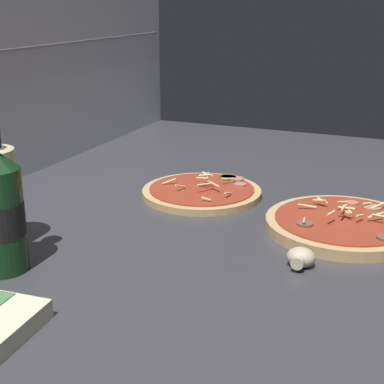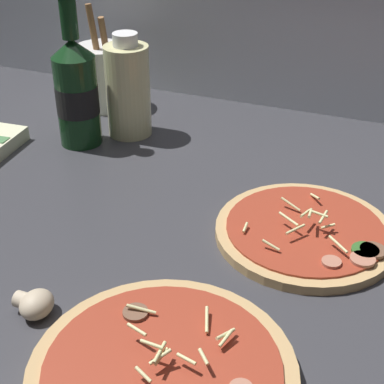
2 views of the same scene
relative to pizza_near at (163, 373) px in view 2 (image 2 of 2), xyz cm
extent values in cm
cube|color=#38383D|center=(-7.13, 25.35, -2.34)|extent=(160.00, 90.00, 2.50)
cylinder|color=tan|center=(-0.02, 0.02, -0.14)|extent=(26.42, 26.42, 1.89)
cylinder|color=#9E3823|center=(-0.02, 0.02, 0.96)|extent=(23.25, 23.25, 0.30)
cylinder|color=brown|center=(-5.59, 5.43, 1.31)|extent=(2.75, 2.75, 0.40)
cylinder|color=beige|center=(0.02, -0.45, 2.74)|extent=(1.78, 2.08, 1.05)
cylinder|color=beige|center=(4.59, 5.20, 2.15)|extent=(1.39, 2.62, 0.92)
cylinder|color=beige|center=(-0.06, -0.12, 2.42)|extent=(0.90, 2.04, 0.98)
cylinder|color=beige|center=(2.29, 0.49, 2.41)|extent=(2.18, 0.87, 0.39)
cylinder|color=beige|center=(-5.03, 5.71, 1.76)|extent=(3.26, 0.93, 0.87)
cylinder|color=beige|center=(-0.74, -2.60, 2.29)|extent=(2.06, 1.11, 0.73)
cylinder|color=beige|center=(1.98, 6.84, 1.74)|extent=(1.49, 3.24, 0.84)
cylinder|color=beige|center=(3.78, 1.11, 2.69)|extent=(1.59, 1.60, 0.59)
cylinder|color=beige|center=(-1.12, 0.14, 3.37)|extent=(2.42, 0.45, 0.38)
cylinder|color=beige|center=(-3.47, 1.67, 3.03)|extent=(2.44, 1.05, 0.37)
cylinder|color=beige|center=(4.79, 4.70, 2.13)|extent=(0.99, 2.23, 0.91)
cylinder|color=beige|center=(-0.14, -0.25, 3.07)|extent=(0.47, 2.79, 0.39)
cylinder|color=tan|center=(7.54, 29.19, -0.43)|extent=(23.80, 23.80, 1.31)
cylinder|color=#9E3823|center=(7.54, 29.19, 0.38)|extent=(20.94, 20.94, 0.30)
cylinder|color=#B7755B|center=(15.54, 24.62, 0.73)|extent=(3.11, 3.11, 0.40)
cylinder|color=#B7755B|center=(12.12, 22.65, 0.73)|extent=(2.40, 2.40, 0.40)
cylinder|color=brown|center=(16.49, 26.91, 0.73)|extent=(3.31, 3.31, 0.40)
cylinder|color=#336628|center=(15.60, 26.53, 0.73)|extent=(3.42, 3.42, 0.40)
cylinder|color=beige|center=(6.78, 26.15, 1.89)|extent=(2.02, 2.75, 0.49)
cylinder|color=beige|center=(9.71, 28.73, 2.86)|extent=(0.80, 2.64, 0.79)
cylinder|color=beige|center=(7.31, 36.22, 1.15)|extent=(1.86, 2.54, 1.21)
cylinder|color=beige|center=(4.59, 22.53, 1.27)|extent=(2.45, 0.67, 1.05)
cylinder|color=beige|center=(4.64, 32.56, 1.39)|extent=(3.04, 1.08, 1.34)
cylinder|color=beige|center=(0.41, 25.12, 1.04)|extent=(0.43, 1.85, 0.63)
cylinder|color=beige|center=(7.34, 29.11, 2.68)|extent=(0.98, 2.64, 0.74)
cylinder|color=beige|center=(5.47, 27.88, 2.06)|extent=(3.08, 2.01, 0.60)
cylinder|color=beige|center=(10.45, 28.99, 1.48)|extent=(1.82, 1.23, 0.77)
cylinder|color=beige|center=(8.02, 28.60, 3.15)|extent=(0.56, 2.72, 0.81)
cylinder|color=beige|center=(9.00, 29.01, 3.07)|extent=(2.64, 0.73, 0.54)
cylinder|color=beige|center=(12.36, 25.34, 1.59)|extent=(2.85, 2.33, 0.77)
cylinder|color=#143819|center=(-34.81, 42.90, 6.57)|extent=(7.14, 7.14, 15.30)
cone|color=#143819|center=(-34.81, 42.90, 15.70)|extent=(7.14, 7.14, 2.96)
cylinder|color=#143819|center=(-34.81, 42.90, 20.47)|extent=(2.71, 2.71, 6.58)
cylinder|color=black|center=(-34.81, 42.90, 6.87)|extent=(7.22, 7.22, 4.90)
cylinder|color=beige|center=(-28.58, 49.38, 6.87)|extent=(7.69, 7.69, 15.92)
cylinder|color=white|center=(-28.58, 49.38, 15.92)|extent=(4.23, 4.23, 2.17)
cylinder|color=beige|center=(-18.50, 3.42, 0.40)|extent=(1.91, 1.91, 1.91)
ellipsoid|color=#C6B293|center=(-16.80, 3.42, 0.40)|extent=(3.61, 4.25, 2.97)
cylinder|color=silver|center=(-38.86, 58.80, 4.92)|extent=(10.03, 10.03, 12.00)
cylinder|color=olive|center=(-37.63, 58.53, 10.22)|extent=(1.78, 3.10, 13.06)
cylinder|color=olive|center=(-38.82, 56.93, 11.41)|extent=(3.00, 1.26, 15.42)
camera|label=1|loc=(-95.64, -12.93, 36.70)|focal=55.00mm
camera|label=2|loc=(17.33, -35.77, 44.63)|focal=55.00mm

